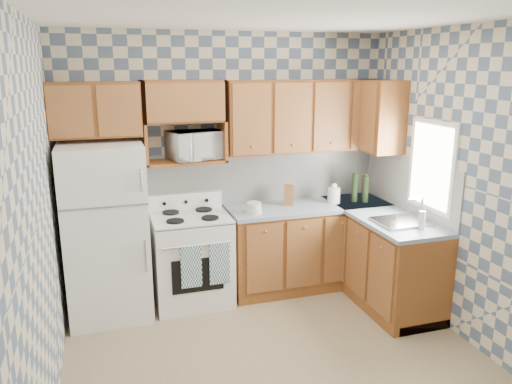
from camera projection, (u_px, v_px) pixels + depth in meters
floor at (278, 360)px, 4.13m from camera, size 3.40×3.40×0.00m
back_wall at (227, 164)px, 5.27m from camera, size 3.40×0.02×2.70m
right_wall at (465, 187)px, 4.29m from camera, size 0.02×3.20×2.70m
backsplash_back at (263, 176)px, 5.41m from camera, size 2.60×0.02×0.56m
backsplash_right at (408, 184)px, 5.06m from camera, size 0.02×1.60×0.56m
refrigerator at (106, 232)px, 4.70m from camera, size 0.75×0.70×1.68m
stove_body at (192, 260)px, 5.06m from camera, size 0.76×0.65×0.90m
cooktop at (190, 217)px, 4.94m from camera, size 0.76×0.65×0.02m
backguard at (185, 201)px, 5.17m from camera, size 0.76×0.08×0.17m
dish_towel_left at (191, 267)px, 4.70m from camera, size 0.20×0.02×0.42m
dish_towel_right at (220, 263)px, 4.78m from camera, size 0.20×0.02×0.42m
base_cabinets_back at (308, 246)px, 5.46m from camera, size 1.75×0.60×0.88m
base_cabinets_right at (379, 257)px, 5.17m from camera, size 0.60×1.60×0.88m
countertop_back at (310, 206)px, 5.34m from camera, size 1.77×0.63×0.04m
countertop_right at (381, 214)px, 5.05m from camera, size 0.63×1.60×0.04m
upper_cabinets_back at (307, 116)px, 5.23m from camera, size 1.75×0.33×0.74m
upper_cabinets_fridge at (95, 110)px, 4.59m from camera, size 0.82×0.33×0.50m
upper_cabinets_right at (375, 115)px, 5.27m from camera, size 0.33×0.70×0.74m
microwave_shelf at (185, 162)px, 4.96m from camera, size 0.80×0.33×0.03m
microwave at (196, 145)px, 4.97m from camera, size 0.60×0.48×0.29m
sink at (401, 222)px, 4.72m from camera, size 0.48×0.40×0.03m
window at (432, 166)px, 4.68m from camera, size 0.02×0.66×0.86m
bottle_0 at (355, 188)px, 5.42m from camera, size 0.07×0.07×0.31m
bottle_1 at (366, 189)px, 5.40m from camera, size 0.07×0.07×0.29m
bottle_2 at (365, 188)px, 5.51m from camera, size 0.07×0.07×0.27m
knife_block at (289, 195)px, 5.30m from camera, size 0.12×0.12×0.21m
electric_kettle at (334, 195)px, 5.38m from camera, size 0.13×0.13×0.17m
food_containers at (254, 208)px, 5.02m from camera, size 0.16×0.16×0.11m
soap_bottle at (422, 220)px, 4.52m from camera, size 0.06×0.06×0.17m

